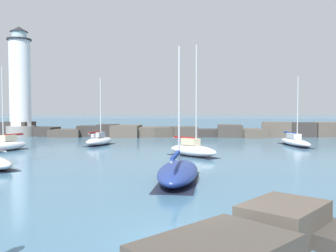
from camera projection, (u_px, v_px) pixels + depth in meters
ground_plane at (180, 239)px, 13.49m from camera, size 600.00×600.00×0.00m
open_sea_beyond at (180, 123)px, 123.02m from camera, size 400.00×116.00×0.01m
breakwater_jetty at (195, 131)px, 63.02m from camera, size 63.64×7.15×2.49m
lighthouse at (20, 88)px, 63.15m from camera, size 4.70×4.70×18.48m
foreground_rocks at (261, 241)px, 11.60m from camera, size 8.44×10.12×1.30m
sailboat_moored_0 at (295, 141)px, 47.33m from camera, size 2.66×8.28×8.67m
sailboat_moored_2 at (99, 140)px, 48.05m from camera, size 3.56×6.04×8.67m
sailboat_moored_3 at (178, 172)px, 23.94m from camera, size 3.21×8.13×8.74m
sailboat_moored_5 at (7, 145)px, 41.79m from camera, size 3.86×5.52×9.33m
sailboat_moored_6 at (192, 149)px, 36.83m from camera, size 5.46×5.44×10.86m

